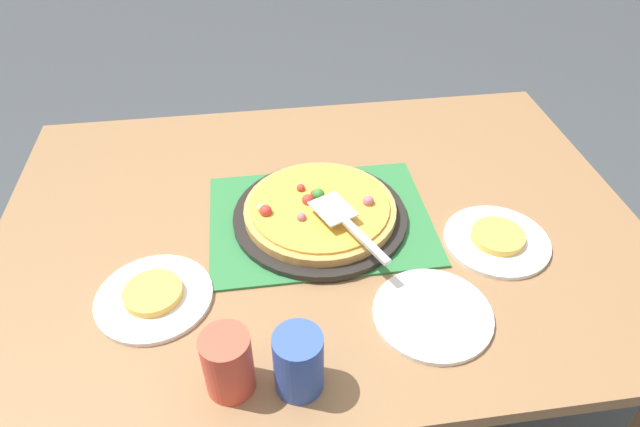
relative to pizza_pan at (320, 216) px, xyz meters
name	(u,v)px	position (x,y,z in m)	size (l,w,h in m)	color
ground_plane	(320,403)	(0.00, 0.00, -0.76)	(8.00, 8.00, 0.00)	#3D4247
dining_table	(320,256)	(0.00, 0.00, -0.12)	(1.40, 1.00, 0.75)	olive
placemat	(320,219)	(0.00, 0.00, -0.01)	(0.48, 0.36, 0.01)	#2D753D
pizza_pan	(320,216)	(0.00, 0.00, 0.00)	(0.38, 0.38, 0.01)	black
pizza	(320,209)	(0.00, 0.00, 0.02)	(0.33, 0.33, 0.05)	tan
plate_near_left	(496,241)	(0.36, -0.12, -0.01)	(0.22, 0.22, 0.01)	white
plate_far_right	(154,298)	(-0.34, -0.18, -0.01)	(0.22, 0.22, 0.01)	white
plate_side	(433,314)	(0.17, -0.29, -0.01)	(0.22, 0.22, 0.01)	white
served_slice_left	(498,236)	(0.36, -0.12, 0.01)	(0.11, 0.11, 0.02)	#EAB747
served_slice_right	(153,293)	(-0.34, -0.18, 0.01)	(0.11, 0.11, 0.02)	#EAB747
cup_near	(298,362)	(-0.09, -0.40, 0.05)	(0.08, 0.08, 0.12)	#3351AD
cup_far	(228,363)	(-0.20, -0.39, 0.05)	(0.08, 0.08, 0.12)	#E04C38
pizza_server	(346,222)	(0.04, -0.09, 0.06)	(0.13, 0.23, 0.01)	silver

